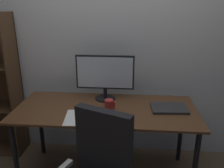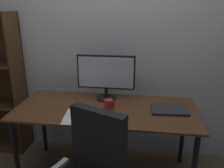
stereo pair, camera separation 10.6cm
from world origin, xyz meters
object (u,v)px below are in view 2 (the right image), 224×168
(coffee_mug, at_px, (109,104))
(monitor, at_px, (106,74))
(laptop, at_px, (169,109))
(desk, at_px, (106,116))
(mouse, at_px, (124,119))
(keyboard, at_px, (100,117))

(coffee_mug, bearing_deg, monitor, 104.53)
(laptop, bearing_deg, desk, 178.61)
(desk, height_order, monitor, monitor)
(mouse, xyz_separation_m, coffee_mug, (-0.16, 0.20, 0.03))
(mouse, distance_m, coffee_mug, 0.25)
(keyboard, bearing_deg, laptop, 18.87)
(mouse, bearing_deg, laptop, 26.83)
(monitor, distance_m, keyboard, 0.48)
(monitor, relative_size, laptop, 1.77)
(coffee_mug, bearing_deg, mouse, -50.78)
(desk, xyz_separation_m, mouse, (0.19, -0.22, 0.10))
(keyboard, xyz_separation_m, coffee_mug, (0.05, 0.18, 0.04))
(keyboard, relative_size, laptop, 0.91)
(monitor, height_order, keyboard, monitor)
(desk, bearing_deg, monitor, 97.72)
(monitor, distance_m, laptop, 0.68)
(coffee_mug, relative_size, laptop, 0.29)
(mouse, relative_size, laptop, 0.30)
(monitor, relative_size, mouse, 5.90)
(desk, relative_size, mouse, 17.27)
(monitor, relative_size, coffee_mug, 6.05)
(coffee_mug, bearing_deg, desk, 147.38)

